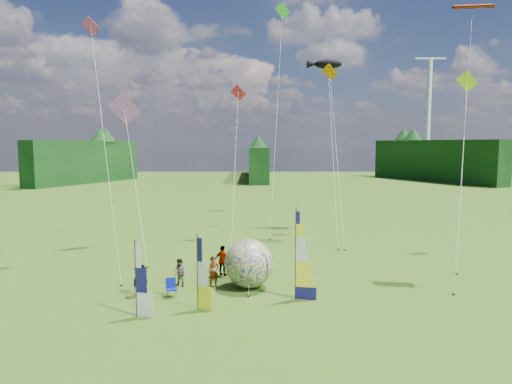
{
  "coord_description": "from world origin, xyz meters",
  "views": [
    {
      "loc": [
        -1.14,
        -19.23,
        7.98
      ],
      "look_at": [
        -1.0,
        4.0,
        5.5
      ],
      "focal_mm": 32.0,
      "sensor_mm": 36.0,
      "label": 1
    }
  ],
  "objects_px": {
    "side_banner_left": "(197,273)",
    "spectator_b": "(180,273)",
    "camp_chair": "(171,288)",
    "feather_banner_main": "(296,256)",
    "spectator_a": "(214,272)",
    "bol_inflatable": "(249,264)",
    "spectator_d": "(223,261)",
    "spectator_c": "(140,280)",
    "kite_whale": "(332,136)",
    "side_banner_far": "(136,280)"
  },
  "relations": [
    {
      "from": "side_banner_left",
      "to": "bol_inflatable",
      "type": "distance_m",
      "value": 4.14
    },
    {
      "from": "spectator_d",
      "to": "spectator_a",
      "type": "bearing_deg",
      "value": 105.74
    },
    {
      "from": "spectator_b",
      "to": "kite_whale",
      "type": "distance_m",
      "value": 20.05
    },
    {
      "from": "side_banner_left",
      "to": "camp_chair",
      "type": "height_order",
      "value": "side_banner_left"
    },
    {
      "from": "bol_inflatable",
      "to": "camp_chair",
      "type": "xyz_separation_m",
      "value": [
        -4.03,
        -1.58,
        -0.87
      ]
    },
    {
      "from": "side_banner_left",
      "to": "kite_whale",
      "type": "distance_m",
      "value": 21.77
    },
    {
      "from": "spectator_a",
      "to": "spectator_b",
      "type": "distance_m",
      "value": 1.88
    },
    {
      "from": "camp_chair",
      "to": "feather_banner_main",
      "type": "bearing_deg",
      "value": -19.45
    },
    {
      "from": "side_banner_left",
      "to": "spectator_b",
      "type": "relative_size",
      "value": 2.24
    },
    {
      "from": "side_banner_left",
      "to": "feather_banner_main",
      "type": "bearing_deg",
      "value": 40.2
    },
    {
      "from": "side_banner_left",
      "to": "spectator_a",
      "type": "distance_m",
      "value": 3.58
    },
    {
      "from": "side_banner_left",
      "to": "side_banner_far",
      "type": "relative_size",
      "value": 1.01
    },
    {
      "from": "side_banner_far",
      "to": "spectator_a",
      "type": "distance_m",
      "value": 5.51
    },
    {
      "from": "side_banner_far",
      "to": "bol_inflatable",
      "type": "height_order",
      "value": "side_banner_far"
    },
    {
      "from": "feather_banner_main",
      "to": "spectator_b",
      "type": "height_order",
      "value": "feather_banner_main"
    },
    {
      "from": "side_banner_left",
      "to": "side_banner_far",
      "type": "height_order",
      "value": "side_banner_left"
    },
    {
      "from": "side_banner_left",
      "to": "spectator_c",
      "type": "relative_size",
      "value": 2.09
    },
    {
      "from": "side_banner_far",
      "to": "camp_chair",
      "type": "xyz_separation_m",
      "value": [
        1.12,
        2.72,
        -1.26
      ]
    },
    {
      "from": "spectator_b",
      "to": "side_banner_far",
      "type": "bearing_deg",
      "value": -80.08
    },
    {
      "from": "feather_banner_main",
      "to": "bol_inflatable",
      "type": "distance_m",
      "value": 3.21
    },
    {
      "from": "spectator_a",
      "to": "camp_chair",
      "type": "distance_m",
      "value": 2.69
    },
    {
      "from": "spectator_b",
      "to": "feather_banner_main",
      "type": "bearing_deg",
      "value": 7.93
    },
    {
      "from": "spectator_a",
      "to": "bol_inflatable",
      "type": "bearing_deg",
      "value": -29.46
    },
    {
      "from": "side_banner_far",
      "to": "spectator_d",
      "type": "height_order",
      "value": "side_banner_far"
    },
    {
      "from": "spectator_a",
      "to": "feather_banner_main",
      "type": "bearing_deg",
      "value": -51.24
    },
    {
      "from": "spectator_d",
      "to": "side_banner_left",
      "type": "bearing_deg",
      "value": 107.0
    },
    {
      "from": "bol_inflatable",
      "to": "spectator_b",
      "type": "height_order",
      "value": "bol_inflatable"
    },
    {
      "from": "bol_inflatable",
      "to": "spectator_a",
      "type": "height_order",
      "value": "bol_inflatable"
    },
    {
      "from": "feather_banner_main",
      "to": "side_banner_left",
      "type": "bearing_deg",
      "value": -154.17
    },
    {
      "from": "spectator_c",
      "to": "feather_banner_main",
      "type": "bearing_deg",
      "value": -69.49
    },
    {
      "from": "side_banner_left",
      "to": "spectator_b",
      "type": "xyz_separation_m",
      "value": [
        -1.4,
        3.47,
        -0.98
      ]
    },
    {
      "from": "side_banner_left",
      "to": "side_banner_far",
      "type": "distance_m",
      "value": 2.88
    },
    {
      "from": "side_banner_left",
      "to": "spectator_d",
      "type": "relative_size",
      "value": 1.9
    },
    {
      "from": "bol_inflatable",
      "to": "spectator_c",
      "type": "height_order",
      "value": "bol_inflatable"
    },
    {
      "from": "camp_chair",
      "to": "spectator_d",
      "type": "bearing_deg",
      "value": 41.08
    },
    {
      "from": "spectator_d",
      "to": "bol_inflatable",
      "type": "bearing_deg",
      "value": 151.12
    },
    {
      "from": "side_banner_left",
      "to": "kite_whale",
      "type": "bearing_deg",
      "value": 86.51
    },
    {
      "from": "side_banner_left",
      "to": "spectator_b",
      "type": "height_order",
      "value": "side_banner_left"
    },
    {
      "from": "bol_inflatable",
      "to": "spectator_d",
      "type": "relative_size",
      "value": 1.46
    },
    {
      "from": "spectator_c",
      "to": "camp_chair",
      "type": "xyz_separation_m",
      "value": [
        1.66,
        -0.21,
        -0.36
      ]
    },
    {
      "from": "side_banner_left",
      "to": "bol_inflatable",
      "type": "bearing_deg",
      "value": 77.77
    },
    {
      "from": "side_banner_far",
      "to": "spectator_a",
      "type": "bearing_deg",
      "value": 68.19
    },
    {
      "from": "side_banner_left",
      "to": "camp_chair",
      "type": "xyz_separation_m",
      "value": [
        -1.59,
        1.74,
        -1.28
      ]
    },
    {
      "from": "spectator_d",
      "to": "camp_chair",
      "type": "xyz_separation_m",
      "value": [
        -2.43,
        -3.82,
        -0.44
      ]
    },
    {
      "from": "bol_inflatable",
      "to": "spectator_c",
      "type": "xyz_separation_m",
      "value": [
        -5.69,
        -1.38,
        -0.51
      ]
    },
    {
      "from": "bol_inflatable",
      "to": "spectator_d",
      "type": "distance_m",
      "value": 2.78
    },
    {
      "from": "spectator_b",
      "to": "spectator_d",
      "type": "bearing_deg",
      "value": 69.13
    },
    {
      "from": "bol_inflatable",
      "to": "kite_whale",
      "type": "xyz_separation_m",
      "value": [
        7.11,
        14.99,
        7.29
      ]
    },
    {
      "from": "spectator_d",
      "to": "kite_whale",
      "type": "height_order",
      "value": "kite_whale"
    },
    {
      "from": "spectator_a",
      "to": "spectator_c",
      "type": "bearing_deg",
      "value": 175.34
    }
  ]
}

